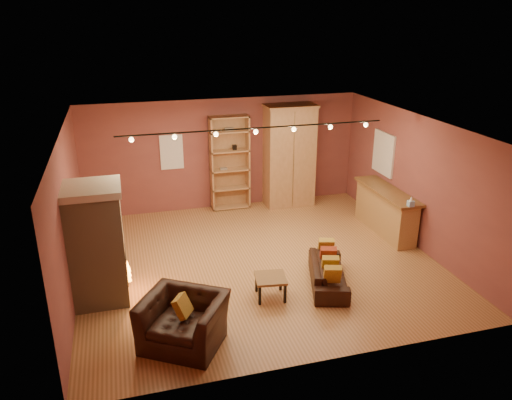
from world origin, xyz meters
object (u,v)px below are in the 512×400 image
object	(u,v)px
armchair	(183,314)
coffee_table	(271,280)
armoire	(289,156)
fireplace	(97,244)
bar_counter	(385,211)
loveseat	(329,268)
bookcase	(229,162)

from	to	relation	value
armchair	coffee_table	world-z (taller)	armchair
armoire	fireplace	bearing A→B (deg)	-143.17
bar_counter	loveseat	xyz separation A→B (m)	(-2.20, -1.87, -0.19)
coffee_table	fireplace	bearing A→B (deg)	164.89
bookcase	armchair	bearing A→B (deg)	-109.85
fireplace	armchair	world-z (taller)	fireplace
fireplace	loveseat	xyz separation A→B (m)	(4.04, -0.64, -0.73)
armoire	bar_counter	size ratio (longest dim) A/B	1.23
loveseat	armchair	world-z (taller)	armchair
armoire	armchair	size ratio (longest dim) A/B	1.85
armchair	coffee_table	xyz separation A→B (m)	(1.66, 0.90, -0.18)
fireplace	loveseat	distance (m)	4.15
fireplace	armchair	size ratio (longest dim) A/B	1.49
fireplace	bar_counter	size ratio (longest dim) A/B	0.99
fireplace	armchair	distance (m)	2.13
armoire	armchair	bearing A→B (deg)	-123.87
armoire	coffee_table	world-z (taller)	armoire
bookcase	coffee_table	bearing A→B (deg)	-93.64
fireplace	coffee_table	world-z (taller)	fireplace
coffee_table	bookcase	bearing A→B (deg)	86.36
fireplace	bar_counter	world-z (taller)	fireplace
fireplace	loveseat	world-z (taller)	fireplace
bookcase	armoire	xyz separation A→B (m)	(1.53, -0.21, 0.10)
fireplace	bookcase	distance (m)	4.89
bar_counter	coffee_table	bearing A→B (deg)	-149.27
bookcase	loveseat	bearing A→B (deg)	-78.61
bookcase	bar_counter	world-z (taller)	bookcase
armchair	bookcase	bearing A→B (deg)	102.44
armoire	bar_counter	xyz separation A→B (m)	(1.55, -2.29, -0.80)
armchair	coffee_table	bearing A→B (deg)	60.72
fireplace	bookcase	bearing A→B (deg)	49.69
coffee_table	loveseat	bearing A→B (deg)	6.55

